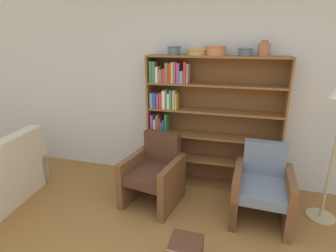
# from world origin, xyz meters

# --- Properties ---
(wall_back) EXTENTS (12.00, 0.06, 2.75)m
(wall_back) POSITION_xyz_m (0.00, 2.57, 1.38)
(wall_back) COLOR silver
(wall_back) RESTS_ON ground
(bookshelf) EXTENTS (1.81, 0.30, 1.83)m
(bookshelf) POSITION_xyz_m (-0.18, 2.39, 0.95)
(bookshelf) COLOR brown
(bookshelf) RESTS_ON ground
(bowl_brass) EXTENTS (0.18, 0.18, 0.11)m
(bowl_brass) POSITION_xyz_m (-0.55, 2.38, 1.89)
(bowl_brass) COLOR slate
(bowl_brass) RESTS_ON bookshelf
(bowl_sage) EXTENTS (0.28, 0.28, 0.08)m
(bowl_sage) POSITION_xyz_m (-0.25, 2.38, 1.87)
(bowl_sage) COLOR tan
(bowl_sage) RESTS_ON bookshelf
(bowl_cream) EXTENTS (0.27, 0.27, 0.12)m
(bowl_cream) POSITION_xyz_m (-0.02, 2.38, 1.89)
(bowl_cream) COLOR #C67547
(bowl_cream) RESTS_ON bookshelf
(bowl_slate) EXTENTS (0.18, 0.18, 0.09)m
(bowl_slate) POSITION_xyz_m (0.34, 2.38, 1.88)
(bowl_slate) COLOR slate
(bowl_slate) RESTS_ON bookshelf
(vase_tall) EXTENTS (0.15, 0.15, 0.19)m
(vase_tall) POSITION_xyz_m (0.56, 2.38, 1.91)
(vase_tall) COLOR #A36647
(vase_tall) RESTS_ON bookshelf
(armchair_leather) EXTENTS (0.75, 0.78, 0.88)m
(armchair_leather) POSITION_xyz_m (-0.65, 1.78, 0.39)
(armchair_leather) COLOR brown
(armchair_leather) RESTS_ON ground
(armchair_cushioned) EXTENTS (0.68, 0.72, 0.88)m
(armchair_cushioned) POSITION_xyz_m (0.66, 1.78, 0.39)
(armchair_cushioned) COLOR brown
(armchair_cushioned) RESTS_ON ground
(footstool) EXTENTS (0.28, 0.28, 0.36)m
(footstool) POSITION_xyz_m (-0.03, 0.74, 0.28)
(footstool) COLOR brown
(footstool) RESTS_ON ground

